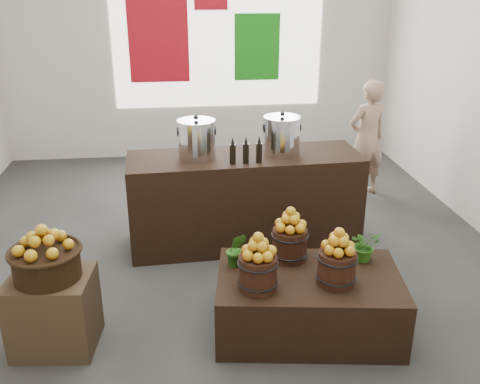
{
  "coord_description": "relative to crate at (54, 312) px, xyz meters",
  "views": [
    {
      "loc": [
        -0.36,
        -4.92,
        2.71
      ],
      "look_at": [
        0.18,
        -0.4,
        0.87
      ],
      "focal_mm": 40.0,
      "sensor_mm": 36.0,
      "label": 1
    }
  ],
  "objects": [
    {
      "name": "ground",
      "position": [
        1.38,
        1.3,
        -0.31
      ],
      "size": [
        7.0,
        7.0,
        0.0
      ],
      "primitive_type": "plane",
      "color": "#383735",
      "rests_on": "ground"
    },
    {
      "name": "back_wall",
      "position": [
        1.38,
        4.8,
        1.69
      ],
      "size": [
        6.0,
        0.04,
        4.0
      ],
      "primitive_type": "cube",
      "color": "beige",
      "rests_on": "ground"
    },
    {
      "name": "back_opening",
      "position": [
        1.68,
        4.78,
        1.69
      ],
      "size": [
        3.2,
        0.02,
        2.4
      ],
      "primitive_type": "cube",
      "color": "white",
      "rests_on": "back_wall"
    },
    {
      "name": "deco_red_left",
      "position": [
        0.78,
        4.77,
        1.59
      ],
      "size": [
        0.9,
        0.04,
        1.4
      ],
      "primitive_type": "cube",
      "color": "#A70C18",
      "rests_on": "back_wall"
    },
    {
      "name": "deco_green_right",
      "position": [
        2.28,
        4.77,
        1.39
      ],
      "size": [
        0.7,
        0.04,
        1.0
      ],
      "primitive_type": "cube",
      "color": "#167B13",
      "rests_on": "back_wall"
    },
    {
      "name": "crate",
      "position": [
        0.0,
        0.0,
        0.0
      ],
      "size": [
        0.66,
        0.56,
        0.62
      ],
      "primitive_type": "cube",
      "rotation": [
        0.0,
        0.0,
        -0.1
      ],
      "color": "brown",
      "rests_on": "ground"
    },
    {
      "name": "wicker_basket",
      "position": [
        0.0,
        0.0,
        0.42
      ],
      "size": [
        0.49,
        0.49,
        0.22
      ],
      "primitive_type": "cylinder",
      "color": "black",
      "rests_on": "crate"
    },
    {
      "name": "apples_in_basket",
      "position": [
        0.0,
        0.0,
        0.63
      ],
      "size": [
        0.38,
        0.38,
        0.21
      ],
      "primitive_type": null,
      "color": "#900604",
      "rests_on": "wicker_basket"
    },
    {
      "name": "display_table",
      "position": [
        2.0,
        -0.02,
        -0.06
      ],
      "size": [
        1.57,
        1.09,
        0.5
      ],
      "primitive_type": "cube",
      "rotation": [
        0.0,
        0.0,
        -0.14
      ],
      "color": "black",
      "rests_on": "ground"
    },
    {
      "name": "apple_bucket_front_left",
      "position": [
        1.56,
        -0.16,
        0.33
      ],
      "size": [
        0.29,
        0.29,
        0.27
      ],
      "primitive_type": "cylinder",
      "color": "#33170E",
      "rests_on": "display_table"
    },
    {
      "name": "apples_in_bucket_front_left",
      "position": [
        1.56,
        -0.16,
        0.56
      ],
      "size": [
        0.22,
        0.22,
        0.2
      ],
      "primitive_type": null,
      "color": "#900604",
      "rests_on": "apple_bucket_front_left"
    },
    {
      "name": "apple_bucket_front_right",
      "position": [
        2.17,
        -0.16,
        0.33
      ],
      "size": [
        0.29,
        0.29,
        0.27
      ],
      "primitive_type": "cylinder",
      "color": "#33170E",
      "rests_on": "display_table"
    },
    {
      "name": "apples_in_bucket_front_right",
      "position": [
        2.17,
        -0.16,
        0.56
      ],
      "size": [
        0.22,
        0.22,
        0.2
      ],
      "primitive_type": null,
      "color": "#900604",
      "rests_on": "apple_bucket_front_right"
    },
    {
      "name": "apple_bucket_rear",
      "position": [
        1.89,
        0.27,
        0.33
      ],
      "size": [
        0.29,
        0.29,
        0.27
      ],
      "primitive_type": "cylinder",
      "color": "#33170E",
      "rests_on": "display_table"
    },
    {
      "name": "apples_in_bucket_rear",
      "position": [
        1.89,
        0.27,
        0.56
      ],
      "size": [
        0.22,
        0.22,
        0.2
      ],
      "primitive_type": null,
      "color": "#900604",
      "rests_on": "apple_bucket_rear"
    },
    {
      "name": "herb_garnish_right",
      "position": [
        2.51,
        0.17,
        0.33
      ],
      "size": [
        0.3,
        0.28,
        0.27
      ],
      "primitive_type": "imported",
      "rotation": [
        0.0,
        0.0,
        0.32
      ],
      "color": "#245B13",
      "rests_on": "display_table"
    },
    {
      "name": "herb_garnish_left",
      "position": [
        1.44,
        0.19,
        0.35
      ],
      "size": [
        0.18,
        0.16,
        0.3
      ],
      "primitive_type": "imported",
      "rotation": [
        0.0,
        0.0,
        -0.15
      ],
      "color": "#245B13",
      "rests_on": "display_table"
    },
    {
      "name": "counter",
      "position": [
        1.69,
        1.6,
        0.19
      ],
      "size": [
        2.45,
        0.88,
        0.99
      ],
      "primitive_type": "cube",
      "rotation": [
        0.0,
        0.0,
        0.04
      ],
      "color": "black",
      "rests_on": "ground"
    },
    {
      "name": "stock_pot_left",
      "position": [
        1.19,
        1.58,
        0.87
      ],
      "size": [
        0.37,
        0.37,
        0.37
      ],
      "primitive_type": "cylinder",
      "color": "silver",
      "rests_on": "counter"
    },
    {
      "name": "stock_pot_center",
      "position": [
        2.07,
        1.62,
        0.87
      ],
      "size": [
        0.37,
        0.37,
        0.37
      ],
      "primitive_type": "cylinder",
      "color": "silver",
      "rests_on": "counter"
    },
    {
      "name": "oil_cruets",
      "position": [
        1.7,
        1.36,
        0.82
      ],
      "size": [
        0.27,
        0.08,
        0.28
      ],
      "primitive_type": null,
      "rotation": [
        0.0,
        0.0,
        0.04
      ],
      "color": "black",
      "rests_on": "counter"
    },
    {
      "name": "shopper",
      "position": [
        3.43,
        2.81,
        0.45
      ],
      "size": [
        0.64,
        0.51,
        1.53
      ],
      "primitive_type": "imported",
      "rotation": [
        0.0,
        0.0,
        3.44
      ],
      "color": "#A47F64",
      "rests_on": "ground"
    }
  ]
}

